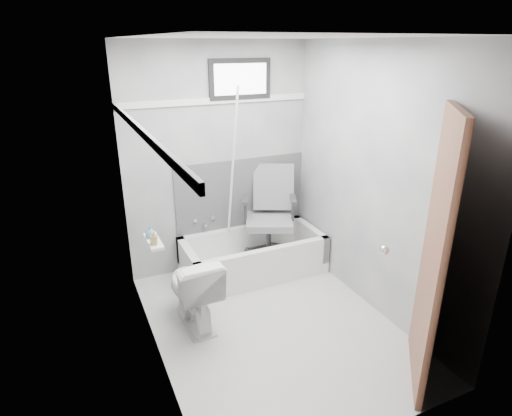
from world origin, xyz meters
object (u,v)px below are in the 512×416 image
office_chair (269,215)px  soap_bottle_b (150,232)px  soap_bottle_a (154,238)px  bathtub (253,255)px  toilet (193,290)px  door (498,268)px

office_chair → soap_bottle_b: bearing=-130.0°
office_chair → soap_bottle_a: bearing=-125.5°
bathtub → soap_bottle_b: 1.52m
toilet → soap_bottle_b: (-0.32, -0.00, 0.62)m
bathtub → office_chair: size_ratio=1.49×
office_chair → toilet: size_ratio=1.45×
office_chair → door: door is taller
door → soap_bottle_b: 2.50m
office_chair → soap_bottle_a: (-1.38, -0.80, 0.34)m
door → soap_bottle_a: size_ratio=17.87×
soap_bottle_a → soap_bottle_b: size_ratio=1.09×
door → soap_bottle_a: bearing=142.8°
office_chair → bathtub: bearing=-142.4°
bathtub → door: size_ratio=0.75×
toilet → door: (1.60, -1.60, 0.66)m
door → soap_bottle_b: door is taller
soap_bottle_a → soap_bottle_b: 0.14m
office_chair → soap_bottle_b: 1.57m
bathtub → door: 2.46m
toilet → soap_bottle_b: size_ratio=6.79×
bathtub → soap_bottle_a: bearing=-147.3°
bathtub → soap_bottle_b: soap_bottle_b is taller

